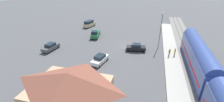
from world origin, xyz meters
name	(u,v)px	position (x,y,z in m)	size (l,w,h in m)	color
ground_plane	(129,46)	(0.00, 0.00, 0.00)	(200.00, 200.00, 0.00)	#4C4C4F
railway_track	(189,52)	(-14.00, 0.00, 0.09)	(4.80, 70.00, 0.30)	slate
platform	(170,50)	(-10.00, 0.00, 0.15)	(3.20, 46.00, 0.30)	#A8A399
passenger_train	(216,89)	(-14.00, 16.88, 2.86)	(2.93, 39.47, 4.98)	#33478C
station_building	(70,90)	(4.00, 22.00, 2.83)	(10.49, 8.09, 5.44)	tan
pedestrian_on_platform	(175,51)	(-10.59, 2.98, 1.28)	(0.36, 0.36, 1.71)	brown
pedestrian_waiting_far	(169,52)	(-9.41, 3.62, 1.28)	(0.36, 0.36, 1.71)	#333338
pickup_green	(95,34)	(10.38, -4.04, 1.03)	(2.89, 5.66, 2.14)	#236638
sedan_black	(136,47)	(-2.06, 2.12, 0.88)	(4.73, 2.77, 1.74)	black
suv_tan	(89,24)	(16.02, -13.02, 1.15)	(3.10, 5.23, 2.22)	#C6B284
sedan_white	(100,59)	(4.24, 9.74, 0.88)	(2.67, 4.77, 1.74)	white
sedan_charcoal	(51,47)	(17.49, 7.07, 0.88)	(2.35, 4.68, 1.74)	#47494F
light_pole_near_platform	(161,27)	(-7.20, -1.02, 5.36)	(0.44, 0.44, 8.64)	#515156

